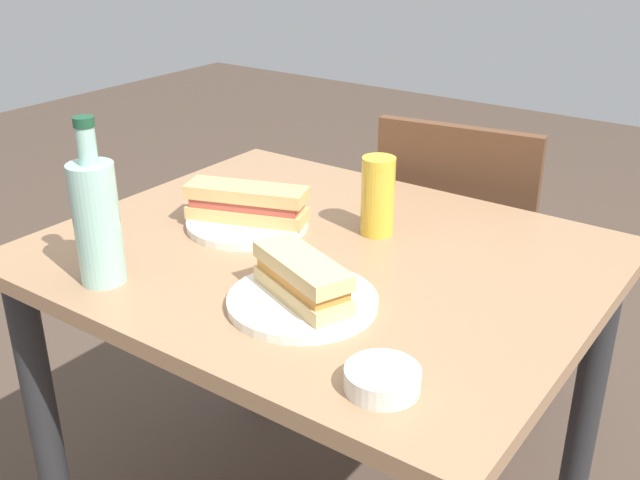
% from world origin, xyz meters
% --- Properties ---
extents(dining_table, '(0.98, 0.80, 0.74)m').
position_xyz_m(dining_table, '(0.00, 0.00, 0.61)').
color(dining_table, '#997251').
rests_on(dining_table, ground).
extents(chair_far, '(0.45, 0.45, 0.86)m').
position_xyz_m(chair_far, '(0.01, 0.60, 0.50)').
color(chair_far, brown).
rests_on(chair_far, ground).
extents(plate_near, '(0.24, 0.24, 0.01)m').
position_xyz_m(plate_near, '(0.10, -0.18, 0.75)').
color(plate_near, silver).
rests_on(plate_near, dining_table).
extents(baguette_sandwich_near, '(0.20, 0.13, 0.07)m').
position_xyz_m(baguette_sandwich_near, '(0.10, -0.18, 0.79)').
color(baguette_sandwich_near, '#DBB77A').
rests_on(baguette_sandwich_near, plate_near).
extents(knife_near, '(0.16, 0.10, 0.01)m').
position_xyz_m(knife_near, '(0.11, -0.13, 0.76)').
color(knife_near, silver).
rests_on(knife_near, plate_near).
extents(plate_far, '(0.24, 0.24, 0.01)m').
position_xyz_m(plate_far, '(-0.18, 0.01, 0.75)').
color(plate_far, silver).
rests_on(plate_far, dining_table).
extents(baguette_sandwich_far, '(0.24, 0.14, 0.07)m').
position_xyz_m(baguette_sandwich_far, '(-0.18, 0.01, 0.79)').
color(baguette_sandwich_far, tan).
rests_on(baguette_sandwich_far, plate_far).
extents(knife_far, '(0.16, 0.11, 0.01)m').
position_xyz_m(knife_far, '(-0.21, 0.05, 0.76)').
color(knife_far, silver).
rests_on(knife_far, plate_far).
extents(water_bottle, '(0.07, 0.07, 0.28)m').
position_xyz_m(water_bottle, '(-0.22, -0.31, 0.85)').
color(water_bottle, '#99C6B7').
rests_on(water_bottle, dining_table).
extents(beer_glass, '(0.06, 0.06, 0.15)m').
position_xyz_m(beer_glass, '(0.04, 0.13, 0.82)').
color(beer_glass, gold).
rests_on(beer_glass, dining_table).
extents(olive_bowl, '(0.10, 0.10, 0.03)m').
position_xyz_m(olive_bowl, '(0.31, -0.30, 0.76)').
color(olive_bowl, silver).
rests_on(olive_bowl, dining_table).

